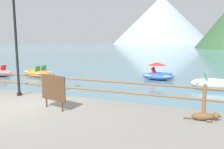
% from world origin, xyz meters
% --- Properties ---
extents(ground_plane, '(200.00, 200.00, 0.00)m').
position_xyz_m(ground_plane, '(0.00, 40.00, 0.00)').
color(ground_plane, slate).
extents(dock_railing, '(23.92, 0.12, 0.95)m').
position_xyz_m(dock_railing, '(0.00, 1.55, 0.99)').
color(dock_railing, brown).
rests_on(dock_railing, promenade_dock).
extents(lamp_post, '(0.28, 0.28, 4.66)m').
position_xyz_m(lamp_post, '(-1.40, 1.08, 3.17)').
color(lamp_post, black).
rests_on(lamp_post, promenade_dock).
extents(sign_board, '(1.15, 0.33, 1.19)m').
position_xyz_m(sign_board, '(1.17, 0.02, 1.13)').
color(sign_board, silver).
rests_on(sign_board, promenade_dock).
extents(dog_resting, '(1.07, 0.46, 0.26)m').
position_xyz_m(dog_resting, '(5.99, 0.77, 0.52)').
color(dog_resting, brown).
rests_on(dog_resting, promenade_dock).
extents(pedal_boat_0, '(2.20, 1.28, 1.21)m').
position_xyz_m(pedal_boat_0, '(2.96, 9.46, 0.41)').
color(pedal_boat_0, blue).
rests_on(pedal_boat_0, ground).
extents(pedal_boat_2, '(2.45, 1.44, 0.90)m').
position_xyz_m(pedal_boat_2, '(6.38, 7.63, 0.31)').
color(pedal_boat_2, white).
rests_on(pedal_boat_2, ground).
extents(pedal_boat_3, '(2.85, 2.01, 0.82)m').
position_xyz_m(pedal_boat_3, '(-5.89, 7.66, 0.25)').
color(pedal_boat_3, orange).
rests_on(pedal_boat_3, ground).
extents(distant_peak, '(53.52, 53.52, 26.13)m').
position_xyz_m(distant_peak, '(-17.48, 124.06, 13.07)').
color(distant_peak, '#9EADBC').
rests_on(distant_peak, ground).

